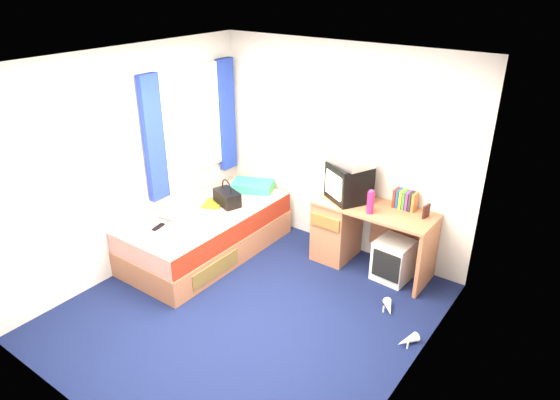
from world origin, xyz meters
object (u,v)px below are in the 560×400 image
Objects in this scene: towel at (205,225)px; colour_swatch_fan at (179,227)px; desk at (351,228)px; aerosol_can at (372,197)px; vcr at (351,161)px; handbag at (227,197)px; water_bottle at (167,217)px; pillow at (252,186)px; picture_frame at (426,211)px; pink_water_bottle at (370,203)px; magazine at (213,203)px; bed at (207,232)px; storage_cube at (393,260)px; remote_control at (158,227)px; crt_tv at (349,182)px; white_heels at (398,323)px.

colour_swatch_fan is (-0.25, -0.14, -0.05)m from towel.
aerosol_can is (0.20, 0.03, 0.43)m from desk.
vcr is at bearing 176.49° from desk.
handbag is 0.74m from water_bottle.
pillow is 2.19m from picture_frame.
magazine is at bearing -164.61° from pink_water_bottle.
picture_frame reaches higher than bed.
aerosol_can reaches higher than pillow.
vcr is (1.32, 0.06, 0.61)m from pillow.
magazine is 1.40× the size of water_bottle.
storage_cube is 2.56m from remote_control.
towel is at bearing -138.31° from aerosol_can.
remote_control is at bearing -103.02° from bed.
crt_tv is 1.45m from handbag.
handbag is (0.02, -0.50, 0.04)m from pillow.
pillow is 0.50m from handbag.
handbag reaches higher than towel.
pink_water_bottle is at bearing 21.79° from bed.
aerosol_can is 2.25m from water_bottle.
bed is 10.00× the size of water_bottle.
remote_control reaches higher than storage_cube.
bed is at bearing -178.69° from white_heels.
desk is 0.48m from aerosol_can.
bed is 14.29× the size of picture_frame.
pink_water_bottle is 1.71m from handbag.
picture_frame is 2.31m from towel.
magazine is at bearing 176.70° from white_heels.
colour_swatch_fan is 0.22m from remote_control.
pillow is at bearing 102.44° from towel.
vcr is 0.79× the size of white_heels.
white_heels is at bearing -71.09° from picture_frame.
vcr is at bearing 24.46° from magazine.
towel is at bearing -144.83° from pink_water_bottle.
water_bottle reaches higher than bed.
pink_water_bottle is at bearing -67.13° from aerosol_can.
picture_frame reaches higher than colour_swatch_fan.
desk is 2.24× the size of white_heels.
remote_control is (-1.86, -1.28, -0.32)m from pink_water_bottle.
desk is 0.57m from pink_water_bottle.
bed is 1.75m from crt_tv.
storage_cube is 2.17m from magazine.
colour_swatch_fan is at bearing -90.37° from pillow.
pillow is 1.46m from vcr.
picture_frame is at bearing 28.09° from vcr.
desk is 1.49m from handbag.
bed is 2.48m from picture_frame.
bed is at bearing 66.36° from remote_control.
remote_control is (-2.13, -1.37, 0.32)m from storage_cube.
storage_cube is 0.71m from pink_water_bottle.
aerosol_can reaches higher than water_bottle.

